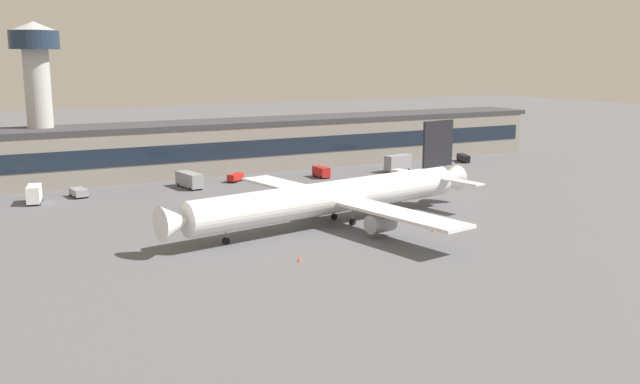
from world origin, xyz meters
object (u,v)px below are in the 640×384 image
at_px(stair_truck, 34,193).
at_px(traffic_cone_0, 299,259).
at_px(belt_loader, 463,158).
at_px(fuel_truck, 190,179).
at_px(follow_me_car, 236,177).
at_px(airliner, 335,197).
at_px(catering_truck, 398,162).
at_px(crew_van, 321,171).
at_px(pushback_tractor, 79,192).
at_px(control_tower, 38,85).
at_px(traffic_cone_1, 433,230).

distance_m(stair_truck, traffic_cone_0, 65.87).
distance_m(belt_loader, fuel_truck, 77.80).
bearing_deg(traffic_cone_0, follow_me_car, 76.75).
relative_size(airliner, catering_truck, 8.35).
height_order(catering_truck, crew_van, catering_truck).
bearing_deg(pushback_tractor, airliner, -52.01).
bearing_deg(control_tower, stair_truck, -101.09).
height_order(airliner, belt_loader, airliner).
bearing_deg(stair_truck, control_tower, 78.91).
xyz_separation_m(belt_loader, stair_truck, (-109.58, -4.08, 0.83)).
height_order(catering_truck, traffic_cone_0, catering_truck).
height_order(control_tower, stair_truck, control_tower).
bearing_deg(crew_van, traffic_cone_1, -98.57).
xyz_separation_m(control_tower, pushback_tractor, (4.13, -20.64, -21.04)).
relative_size(control_tower, traffic_cone_0, 52.98).
relative_size(control_tower, pushback_tractor, 6.99).
distance_m(airliner, catering_truck, 58.05).
bearing_deg(control_tower, catering_truck, -16.93).
xyz_separation_m(control_tower, traffic_cone_1, (50.68, -77.65, -21.81)).
xyz_separation_m(fuel_truck, crew_van, (31.62, -1.50, -0.42)).
bearing_deg(pushback_tractor, belt_loader, 0.90).
distance_m(fuel_truck, traffic_cone_0, 61.14).
relative_size(catering_truck, pushback_tractor, 1.48).
xyz_separation_m(airliner, traffic_cone_1, (11.54, -12.18, -4.46)).
relative_size(belt_loader, follow_me_car, 1.43).
bearing_deg(pushback_tractor, control_tower, 101.31).
bearing_deg(airliner, traffic_cone_1, -46.54).
bearing_deg(traffic_cone_1, pushback_tractor, 129.23).
height_order(control_tower, traffic_cone_0, control_tower).
distance_m(belt_loader, crew_van, 46.31).
relative_size(control_tower, traffic_cone_1, 63.15).
bearing_deg(pushback_tractor, catering_truck, -2.81).
xyz_separation_m(control_tower, fuel_truck, (27.29, -21.50, -20.21)).
bearing_deg(pushback_tractor, crew_van, -2.47).
bearing_deg(follow_me_car, traffic_cone_1, -78.67).
relative_size(airliner, follow_me_car, 13.57).
xyz_separation_m(belt_loader, pushback_tractor, (-100.92, -1.59, -0.10)).
height_order(pushback_tractor, follow_me_car, follow_me_car).
relative_size(catering_truck, follow_me_car, 1.63).
bearing_deg(traffic_cone_0, fuel_truck, 86.83).
relative_size(fuel_truck, pushback_tractor, 1.70).
height_order(follow_me_car, traffic_cone_1, follow_me_car).
height_order(control_tower, pushback_tractor, control_tower).
relative_size(catering_truck, stair_truck, 1.19).
bearing_deg(belt_loader, stair_truck, -177.87).
distance_m(airliner, belt_loader, 80.69).
bearing_deg(fuel_truck, stair_truck, -177.05).
distance_m(catering_truck, follow_me_car, 41.53).
distance_m(stair_truck, crew_van, 63.44).
relative_size(airliner, traffic_cone_1, 111.41).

